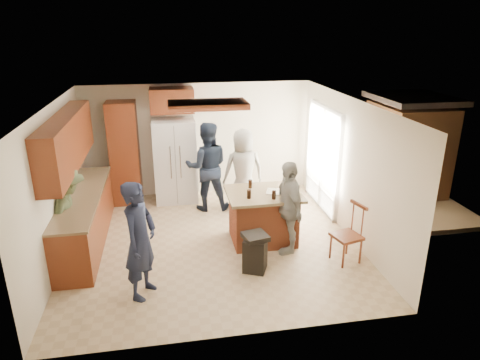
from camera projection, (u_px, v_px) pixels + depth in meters
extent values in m
plane|color=tan|center=(212.00, 242.00, 7.69)|extent=(5.00, 5.00, 0.00)
plane|color=white|center=(209.00, 103.00, 6.83)|extent=(5.00, 5.00, 0.00)
plane|color=beige|center=(199.00, 140.00, 9.57)|extent=(5.00, 0.00, 5.00)
plane|color=beige|center=(235.00, 248.00, 4.95)|extent=(5.00, 0.00, 5.00)
plane|color=beige|center=(56.00, 186.00, 6.85)|extent=(0.00, 5.00, 5.00)
plane|color=beige|center=(349.00, 168.00, 7.67)|extent=(0.00, 5.00, 5.00)
cube|color=white|center=(324.00, 159.00, 8.85)|extent=(0.02, 1.60, 2.10)
cube|color=white|center=(323.00, 160.00, 8.84)|extent=(0.08, 1.72, 2.10)
cube|color=maroon|center=(208.00, 105.00, 7.04)|extent=(1.30, 0.70, 0.10)
cube|color=white|center=(208.00, 108.00, 7.06)|extent=(1.10, 0.50, 0.02)
cube|color=olive|center=(386.00, 203.00, 9.47)|extent=(3.00, 3.00, 0.10)
cube|color=#593319|center=(407.00, 149.00, 9.78)|extent=(1.40, 1.60, 2.00)
imported|color=#1B2037|center=(140.00, 240.00, 5.93)|extent=(0.69, 0.77, 1.73)
imported|color=#1A2334|center=(207.00, 167.00, 8.78)|extent=(0.94, 0.62, 1.85)
imported|color=gray|center=(243.00, 170.00, 8.79)|extent=(0.88, 0.61, 1.72)
imported|color=#9C9B94|center=(288.00, 207.00, 7.16)|extent=(0.58, 0.99, 1.61)
imported|color=#383F24|center=(70.00, 214.00, 6.94)|extent=(0.59, 1.07, 1.58)
cube|color=maroon|center=(86.00, 219.00, 7.55)|extent=(0.60, 3.00, 0.88)
cube|color=#846B4C|center=(82.00, 195.00, 7.39)|extent=(0.64, 3.00, 0.04)
cube|color=maroon|center=(67.00, 141.00, 7.04)|extent=(0.35, 3.00, 0.85)
cube|color=maroon|center=(125.00, 153.00, 9.09)|extent=(0.60, 0.60, 2.20)
cube|color=maroon|center=(172.00, 100.00, 8.88)|extent=(0.90, 0.60, 0.50)
cube|color=white|center=(175.00, 161.00, 9.25)|extent=(0.90, 0.72, 1.80)
cube|color=gray|center=(176.00, 166.00, 8.92)|extent=(0.01, 0.01, 1.71)
cylinder|color=silver|center=(171.00, 163.00, 8.85)|extent=(0.02, 0.02, 0.70)
cylinder|color=silver|center=(180.00, 162.00, 8.88)|extent=(0.02, 0.02, 0.70)
cube|color=#A64B2B|center=(263.00, 218.00, 7.61)|extent=(1.10, 0.85, 0.88)
cube|color=#8B7450|center=(264.00, 194.00, 7.45)|extent=(1.28, 1.03, 0.05)
cube|color=silver|center=(278.00, 192.00, 7.43)|extent=(0.48, 0.42, 0.02)
imported|color=brown|center=(293.00, 195.00, 7.28)|extent=(0.26, 0.26, 0.05)
cylinder|color=black|center=(249.00, 194.00, 7.17)|extent=(0.07, 0.07, 0.15)
cylinder|color=black|center=(250.00, 184.00, 7.63)|extent=(0.07, 0.07, 0.15)
cylinder|color=black|center=(288.00, 183.00, 7.68)|extent=(0.07, 0.07, 0.15)
cylinder|color=black|center=(274.00, 195.00, 7.14)|extent=(0.07, 0.07, 0.15)
cube|color=black|center=(255.00, 254.00, 6.73)|extent=(0.45, 0.45, 0.55)
cube|color=black|center=(255.00, 237.00, 6.63)|extent=(0.43, 0.43, 0.08)
cube|color=maroon|center=(347.00, 236.00, 6.93)|extent=(0.51, 0.51, 0.05)
cylinder|color=maroon|center=(343.00, 256.00, 6.80)|extent=(0.04, 0.04, 0.44)
cylinder|color=maroon|center=(360.00, 251.00, 6.93)|extent=(0.04, 0.04, 0.44)
cylinder|color=maroon|center=(331.00, 246.00, 7.09)|extent=(0.04, 0.04, 0.44)
cylinder|color=maroon|center=(347.00, 242.00, 7.22)|extent=(0.04, 0.04, 0.44)
cube|color=maroon|center=(359.00, 205.00, 6.83)|extent=(0.14, 0.40, 0.05)
cylinder|color=maroon|center=(362.00, 222.00, 6.81)|extent=(0.03, 0.03, 0.50)
cylinder|color=maroon|center=(353.00, 216.00, 7.02)|extent=(0.03, 0.03, 0.50)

